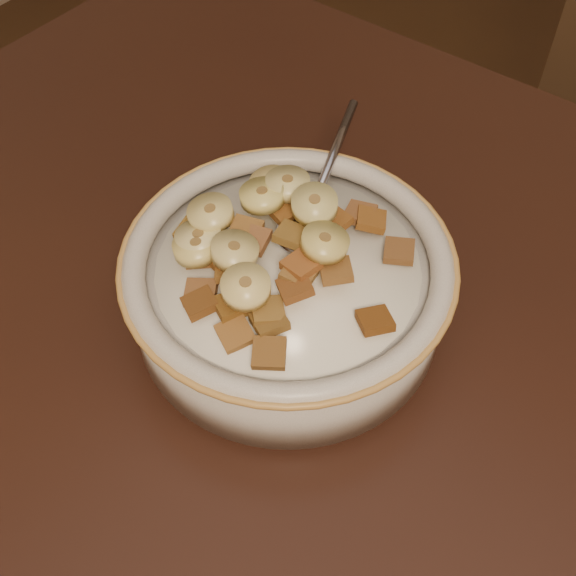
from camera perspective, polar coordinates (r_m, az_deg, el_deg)
The scene contains 40 objects.
cereal_bowl at distance 0.50m, azimuth 0.00°, elevation -0.30°, with size 0.22×0.22×0.05m, color silver.
milk at distance 0.48m, azimuth 0.00°, elevation 1.61°, with size 0.18×0.18×0.00m, color white.
spoon at distance 0.50m, azimuth 1.29°, elevation 4.77°, with size 0.04×0.05×0.01m, color #9698AC.
cereal_square_0 at distance 0.53m, azimuth -0.72°, elevation 8.16°, with size 0.02×0.02×0.01m, color olive.
cereal_square_1 at distance 0.47m, azimuth -6.93°, elevation -0.43°, with size 0.02×0.02×0.01m, color brown.
cereal_square_2 at distance 0.48m, azimuth -6.86°, elevation 2.56°, with size 0.02×0.02×0.01m, color brown.
cereal_square_3 at distance 0.43m, azimuth -1.50°, elevation -5.16°, with size 0.02×0.02×0.01m, color brown.
cereal_square_4 at distance 0.50m, azimuth -0.37°, elevation 6.28°, with size 0.02×0.02×0.01m, color brown.
cereal_square_5 at distance 0.50m, azimuth 6.59°, elevation 5.38°, with size 0.02×0.02×0.01m, color brown.
cereal_square_6 at distance 0.47m, azimuth -5.09°, elevation 2.36°, with size 0.02×0.02×0.01m, color brown.
cereal_square_7 at distance 0.47m, azimuth -4.48°, elevation 1.53°, with size 0.02×0.02×0.01m, color brown.
cereal_square_8 at distance 0.50m, azimuth 3.61°, elevation 5.29°, with size 0.02×0.02×0.01m, color brown.
cereal_square_9 at distance 0.48m, azimuth -3.36°, elevation 4.54°, with size 0.02×0.02×0.01m, color #9A682B.
cereal_square_10 at distance 0.46m, azimuth 1.05°, elevation 1.85°, with size 0.02×0.02×0.01m, color brown.
cereal_square_11 at distance 0.44m, azimuth -1.49°, elevation -2.66°, with size 0.02×0.02×0.01m, color brown.
cereal_square_12 at distance 0.44m, azimuth -4.20°, elevation -3.61°, with size 0.02×0.02×0.01m, color brown.
cereal_square_13 at distance 0.46m, azimuth 0.89°, elevation 1.15°, with size 0.02×0.02×0.01m, color olive.
cereal_square_14 at distance 0.51m, azimuth 5.71°, elevation 5.87°, with size 0.02×0.02×0.01m, color brown.
cereal_square_15 at distance 0.45m, azimuth 0.55°, elevation 0.04°, with size 0.02×0.02×0.01m, color brown.
cereal_square_16 at distance 0.48m, azimuth -2.78°, elevation 3.82°, with size 0.02×0.02×0.01m, color brown.
cereal_square_17 at distance 0.50m, azimuth 2.30°, elevation 6.07°, with size 0.02×0.02×0.01m, color brown.
cereal_square_18 at distance 0.45m, azimuth 6.90°, elevation -2.57°, with size 0.02×0.02×0.01m, color brown.
cereal_square_19 at distance 0.48m, azimuth -5.21°, elevation 3.12°, with size 0.02×0.02×0.01m, color brown.
cereal_square_20 at distance 0.46m, azimuth 3.82°, elevation 1.37°, with size 0.02×0.02×0.01m, color brown.
cereal_square_21 at distance 0.47m, azimuth 0.30°, elevation 4.22°, with size 0.02×0.02×0.01m, color olive.
cereal_square_22 at distance 0.44m, azimuth -1.62°, elevation -1.81°, with size 0.02×0.02×0.01m, color olive.
cereal_square_23 at distance 0.46m, azimuth -6.98°, elevation -1.22°, with size 0.02×0.02×0.01m, color brown.
cereal_square_24 at distance 0.49m, azimuth 8.77°, elevation 2.90°, with size 0.02×0.02×0.01m, color brown.
cereal_square_25 at distance 0.50m, azimuth -7.53°, elevation 4.44°, with size 0.02×0.02×0.01m, color brown.
cereal_square_26 at distance 0.45m, azimuth -4.47°, elevation -1.39°, with size 0.02×0.02×0.01m, color brown.
banana_slice_0 at distance 0.48m, azimuth -7.08°, elevation 3.92°, with size 0.03×0.03×0.01m, color #D7C486.
banana_slice_1 at distance 0.44m, azimuth -3.36°, elevation 0.08°, with size 0.03×0.03×0.01m, color #E0C27E.
banana_slice_2 at distance 0.49m, azimuth -6.14°, elevation 5.88°, with size 0.03×0.03×0.01m, color #F7DC89.
banana_slice_3 at distance 0.48m, azimuth -7.26°, elevation 3.23°, with size 0.03×0.03×0.01m, color #D2C368.
banana_slice_4 at distance 0.49m, azimuth -2.05°, elevation 7.30°, with size 0.03×0.03×0.01m, color #D4C871.
banana_slice_5 at distance 0.50m, azimuth -0.03°, elevation 8.23°, with size 0.03×0.03×0.01m, color #D6C46F.
banana_slice_6 at distance 0.46m, azimuth -4.25°, elevation 2.94°, with size 0.03×0.03×0.01m, color #D5BD69.
banana_slice_7 at distance 0.51m, azimuth -1.31°, elevation 8.12°, with size 0.03×0.03×0.01m, color #F7E585.
banana_slice_8 at distance 0.48m, azimuth 2.11°, elevation 6.62°, with size 0.03×0.03×0.01m, color #E5DA75.
banana_slice_9 at distance 0.46m, azimuth 2.93°, elevation 3.62°, with size 0.03×0.03×0.01m, color tan.
Camera 1 is at (-0.07, -0.16, 1.17)m, focal length 45.00 mm.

